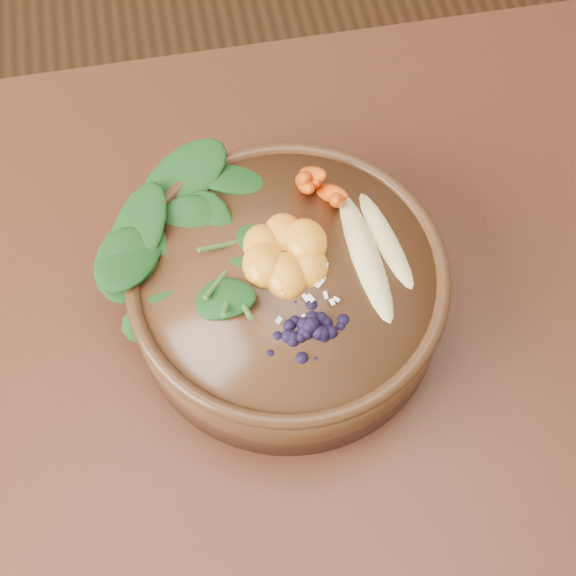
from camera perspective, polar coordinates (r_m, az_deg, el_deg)
name	(u,v)px	position (r m, az deg, el deg)	size (l,w,h in m)	color
ground	(310,522)	(1.54, 1.54, -16.27)	(4.00, 4.00, 0.00)	#381E0F
dining_table	(323,394)	(0.91, 2.53, -7.55)	(1.60, 0.90, 0.75)	#331C0C
stoneware_bowl	(288,293)	(0.81, 0.00, -0.34)	(0.31, 0.31, 0.08)	#4C2D18
kale_heap	(222,215)	(0.78, -4.69, 5.19)	(0.20, 0.18, 0.05)	#194618
carrot_cluster	(322,165)	(0.79, 2.40, 8.75)	(0.06, 0.06, 0.09)	#E24F12
banana_halves	(377,240)	(0.78, 6.36, 3.42)	(0.07, 0.18, 0.03)	#E0CC84
mandarin_cluster	(285,246)	(0.77, -0.22, 3.02)	(0.09, 0.10, 0.03)	orange
blueberry_pile	(310,320)	(0.72, 1.56, -2.28)	(0.14, 0.11, 0.04)	black
coconut_flakes	(296,289)	(0.76, 0.58, -0.04)	(0.10, 0.08, 0.01)	white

